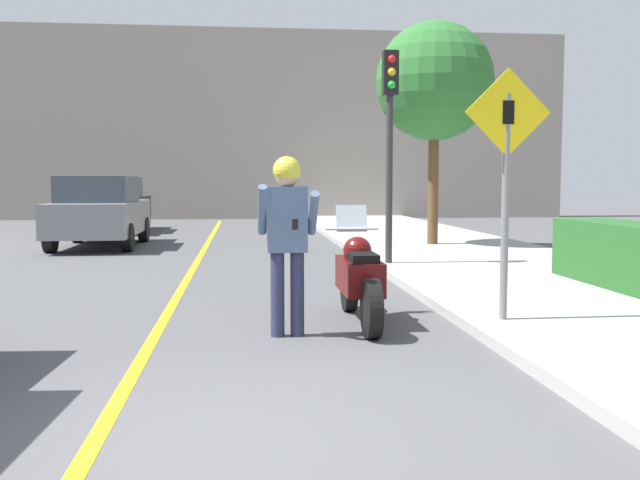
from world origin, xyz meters
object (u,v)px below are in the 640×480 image
at_px(street_tree, 435,82).
at_px(parked_car_grey, 100,211).
at_px(crossing_sign, 506,170).
at_px(motorcycle, 359,279).
at_px(person_biker, 287,225).
at_px(parked_car_black, 113,204).
at_px(traffic_light, 390,116).

bearing_deg(street_tree, parked_car_grey, 170.57).
xyz_separation_m(crossing_sign, parked_car_grey, (-6.10, 10.19, -0.83)).
height_order(motorcycle, parked_car_grey, parked_car_grey).
distance_m(person_biker, street_tree, 10.13).
bearing_deg(street_tree, motorcycle, -110.26).
bearing_deg(person_biker, parked_car_black, 106.08).
relative_size(motorcycle, street_tree, 0.42).
bearing_deg(street_tree, crossing_sign, -100.44).
distance_m(person_biker, crossing_sign, 2.35).
relative_size(person_biker, traffic_light, 0.49).
xyz_separation_m(crossing_sign, traffic_light, (-0.15, 5.22, 1.01)).
bearing_deg(crossing_sign, person_biker, -178.82).
bearing_deg(crossing_sign, motorcycle, 159.79).
relative_size(person_biker, parked_car_black, 0.43).
bearing_deg(street_tree, traffic_light, -115.90).
relative_size(person_biker, street_tree, 0.36).
xyz_separation_m(motorcycle, parked_car_grey, (-4.65, 9.66, 0.36)).
xyz_separation_m(parked_car_grey, parked_car_black, (-0.63, 5.22, 0.00)).
bearing_deg(parked_car_grey, traffic_light, -39.84).
bearing_deg(motorcycle, traffic_light, 74.47).
bearing_deg(crossing_sign, traffic_light, 91.61).
relative_size(traffic_light, parked_car_black, 0.88).
bearing_deg(parked_car_grey, parked_car_black, 96.90).
relative_size(street_tree, parked_car_grey, 1.20).
bearing_deg(parked_car_black, parked_car_grey, -83.10).
bearing_deg(traffic_light, motorcycle, -105.53).
relative_size(street_tree, parked_car_black, 1.20).
bearing_deg(person_biker, motorcycle, 35.05).
xyz_separation_m(crossing_sign, street_tree, (1.64, 8.90, 2.12)).
relative_size(person_biker, parked_car_grey, 0.43).
height_order(crossing_sign, street_tree, street_tree).
height_order(crossing_sign, traffic_light, traffic_light).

